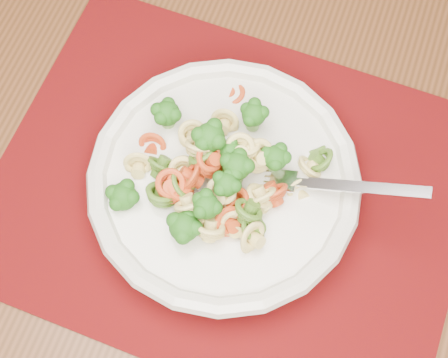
% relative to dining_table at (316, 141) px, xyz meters
% --- Properties ---
extents(dining_table, '(1.55, 1.00, 0.78)m').
position_rel_dining_table_xyz_m(dining_table, '(0.00, 0.00, 0.00)').
color(dining_table, '#593119').
rests_on(dining_table, ground).
extents(placemat, '(0.47, 0.37, 0.00)m').
position_rel_dining_table_xyz_m(placemat, '(-0.06, -0.13, 0.10)').
color(placemat, '#520903').
rests_on(placemat, dining_table).
extents(pasta_bowl, '(0.27, 0.27, 0.05)m').
position_rel_dining_table_xyz_m(pasta_bowl, '(-0.07, -0.14, 0.13)').
color(pasta_bowl, silver).
rests_on(pasta_bowl, placemat).
extents(pasta_broccoli_heap, '(0.22, 0.22, 0.06)m').
position_rel_dining_table_xyz_m(pasta_broccoli_heap, '(-0.07, -0.14, 0.14)').
color(pasta_broccoli_heap, '#DEBF6D').
rests_on(pasta_broccoli_heap, pasta_bowl).
extents(fork, '(0.18, 0.05, 0.08)m').
position_rel_dining_table_xyz_m(fork, '(-0.02, -0.12, 0.14)').
color(fork, silver).
rests_on(fork, pasta_bowl).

